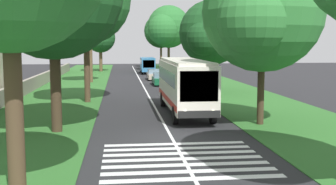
{
  "coord_description": "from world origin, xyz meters",
  "views": [
    {
      "loc": [
        -21.56,
        2.61,
        4.87
      ],
      "look_at": [
        6.47,
        -0.54,
        1.6
      ],
      "focal_mm": 45.71,
      "sensor_mm": 36.0,
      "label": 1
    }
  ],
  "objects": [
    {
      "name": "coach_bus",
      "position": [
        7.49,
        -1.8,
        2.15
      ],
      "size": [
        11.16,
        2.62,
        3.73
      ],
      "color": "silver",
      "rests_on": "ground"
    },
    {
      "name": "centre_line",
      "position": [
        15.0,
        0.0,
        0.0
      ],
      "size": [
        110.0,
        0.16,
        0.01
      ],
      "primitive_type": "cube",
      "color": "silver",
      "rests_on": "ground"
    },
    {
      "name": "roadside_tree_left_4",
      "position": [
        52.43,
        6.03,
        5.61
      ],
      "size": [
        5.97,
        5.04,
        8.25
      ],
      "color": "brown",
      "rests_on": "grass_verge_left"
    },
    {
      "name": "roadside_tree_right_1",
      "position": [
        63.83,
        -5.4,
        7.08
      ],
      "size": [
        7.85,
        6.74,
        10.58
      ],
      "color": "brown",
      "rests_on": "grass_verge_right"
    },
    {
      "name": "roadside_tree_left_3",
      "position": [
        32.12,
        6.32,
        8.01
      ],
      "size": [
        6.11,
        5.07,
        10.67
      ],
      "color": "brown",
      "rests_on": "grass_verge_left"
    },
    {
      "name": "utility_pole",
      "position": [
        15.93,
        5.56,
        3.77
      ],
      "size": [
        0.24,
        1.4,
        7.18
      ],
      "color": "#473828",
      "rests_on": "grass_verge_left"
    },
    {
      "name": "roadside_tree_left_2",
      "position": [
        14.03,
        5.48,
        8.22
      ],
      "size": [
        8.7,
        7.31,
        12.03
      ],
      "color": "#4C3826",
      "rests_on": "grass_verge_left"
    },
    {
      "name": "zebra_crossing",
      "position": [
        -4.12,
        0.0,
        0.0
      ],
      "size": [
        5.85,
        6.8,
        0.01
      ],
      "color": "silver",
      "rests_on": "ground"
    },
    {
      "name": "roadside_tree_right_2",
      "position": [
        20.14,
        -6.25,
        5.76
      ],
      "size": [
        7.09,
        6.4,
        9.05
      ],
      "color": "#4C3826",
      "rests_on": "grass_verge_right"
    },
    {
      "name": "roadside_tree_right_4",
      "position": [
        53.74,
        -5.73,
        7.49
      ],
      "size": [
        9.45,
        7.55,
        11.42
      ],
      "color": "#4C3826",
      "rests_on": "grass_verge_right"
    },
    {
      "name": "grass_verge_right",
      "position": [
        15.0,
        -8.2,
        0.02
      ],
      "size": [
        120.0,
        8.0,
        0.04
      ],
      "primitive_type": "cube",
      "color": "#2D6628",
      "rests_on": "ground"
    },
    {
      "name": "roadside_tree_right_3",
      "position": [
        3.05,
        -5.55,
        6.54
      ],
      "size": [
        8.26,
        7.11,
        10.23
      ],
      "color": "#3D2D1E",
      "rests_on": "grass_verge_right"
    },
    {
      "name": "trailing_minibus_0",
      "position": [
        46.9,
        -1.78,
        1.55
      ],
      "size": [
        6.0,
        2.14,
        2.53
      ],
      "color": "teal",
      "rests_on": "ground"
    },
    {
      "name": "trailing_car_0",
      "position": [
        27.83,
        -2.07,
        0.67
      ],
      "size": [
        4.3,
        1.78,
        1.43
      ],
      "color": "#145933",
      "rests_on": "ground"
    },
    {
      "name": "trailing_car_1",
      "position": [
        35.17,
        -1.9,
        0.67
      ],
      "size": [
        4.3,
        1.78,
        1.43
      ],
      "color": "#B7A893",
      "rests_on": "ground"
    },
    {
      "name": "grass_verge_left",
      "position": [
        15.0,
        8.2,
        0.02
      ],
      "size": [
        120.0,
        8.0,
        0.04
      ],
      "primitive_type": "cube",
      "color": "#2D6628",
      "rests_on": "ground"
    },
    {
      "name": "roadside_wall",
      "position": [
        20.0,
        11.6,
        0.7
      ],
      "size": [
        70.0,
        0.4,
        1.33
      ],
      "primitive_type": "cube",
      "color": "gray",
      "rests_on": "grass_verge_left"
    },
    {
      "name": "ground",
      "position": [
        0.0,
        0.0,
        0.0
      ],
      "size": [
        160.0,
        160.0,
        0.0
      ],
      "primitive_type": "plane",
      "color": "#262628"
    }
  ]
}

